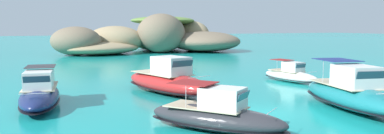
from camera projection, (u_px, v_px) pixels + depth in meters
ground_plane at (263, 113)px, 24.96m from camera, size 400.00×400.00×0.00m
islet_large at (175, 37)px, 83.90m from camera, size 24.88×26.90×8.09m
islet_small at (99, 43)px, 74.59m from camera, size 21.27×15.98×5.56m
motorboat_red at (168, 81)px, 31.98m from camera, size 6.16×11.13×3.14m
motorboat_teal at (351, 94)px, 26.04m from camera, size 5.15×10.77×3.24m
motorboat_charcoal at (216, 116)px, 20.72m from camera, size 6.97×7.93×2.56m
motorboat_navy at (40, 95)px, 26.65m from camera, size 3.63×8.99×2.74m
motorboat_white at (290, 75)px, 38.63m from camera, size 3.14×7.14×2.17m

